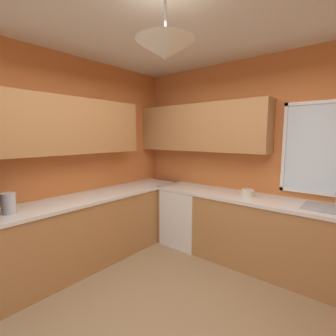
{
  "coord_description": "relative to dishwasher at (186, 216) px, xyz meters",
  "views": [
    {
      "loc": [
        1.22,
        -1.45,
        1.68
      ],
      "look_at": [
        -0.58,
        0.73,
        1.31
      ],
      "focal_mm": 26.1,
      "sensor_mm": 36.0,
      "label": 1
    }
  ],
  "objects": [
    {
      "name": "sink_assembly",
      "position": [
        1.9,
        0.04,
        0.48
      ],
      "size": [
        0.6,
        0.4,
        0.19
      ],
      "color": "#9EA0A5",
      "rests_on": "counter_run_back"
    },
    {
      "name": "counter_run_back",
      "position": [
        1.11,
        0.03,
        0.02
      ],
      "size": [
        2.96,
        0.65,
        0.9
      ],
      "color": "#AD7542",
      "rests_on": "ground_plane"
    },
    {
      "name": "bowl",
      "position": [
        0.95,
        0.03,
        0.52
      ],
      "size": [
        0.16,
        0.16,
        0.09
      ],
      "primitive_type": "cylinder",
      "color": "beige",
      "rests_on": "counter_run_back"
    },
    {
      "name": "kettle",
      "position": [
        -0.64,
        -2.21,
        0.58
      ],
      "size": [
        0.13,
        0.13,
        0.21
      ],
      "primitive_type": "cylinder",
      "color": "#B7B7BC",
      "rests_on": "counter_run_left"
    },
    {
      "name": "room_shell",
      "position": [
        0.56,
        -1.08,
        1.38
      ],
      "size": [
        3.87,
        3.97,
        2.79
      ],
      "color": "#D17238",
      "rests_on": "ground_plane"
    },
    {
      "name": "dishwasher",
      "position": [
        0.0,
        0.0,
        0.0
      ],
      "size": [
        0.6,
        0.6,
        0.85
      ],
      "primitive_type": "cube",
      "color": "white",
      "rests_on": "ground_plane"
    },
    {
      "name": "counter_run_left",
      "position": [
        -0.66,
        -1.58,
        0.02
      ],
      "size": [
        0.65,
        3.58,
        0.9
      ],
      "color": "#AD7542",
      "rests_on": "ground_plane"
    },
    {
      "name": "ground_plane",
      "position": [
        0.9,
        -1.58,
        -0.43
      ],
      "size": [
        8.46,
        8.46,
        0.0
      ],
      "primitive_type": "plane",
      "color": "#997A56"
    }
  ]
}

